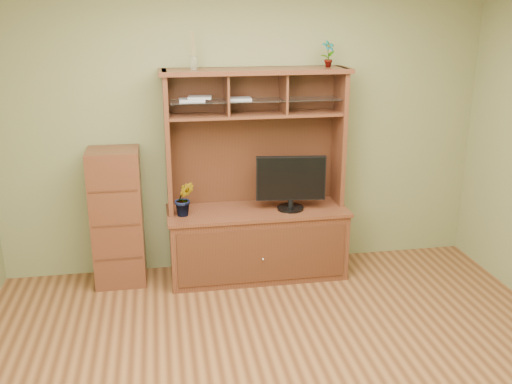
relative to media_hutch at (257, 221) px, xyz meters
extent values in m
cube|color=olive|center=(-0.07, 0.28, 0.83)|extent=(4.50, 0.02, 2.70)
cube|color=#442113|center=(0.00, -0.02, -0.21)|extent=(1.60, 0.55, 0.62)
cube|color=#3D2010|center=(0.00, -0.30, -0.21)|extent=(1.50, 0.01, 0.50)
sphere|color=silver|center=(0.00, -0.32, -0.24)|extent=(0.02, 0.02, 0.02)
cube|color=#442113|center=(0.00, -0.02, 0.11)|extent=(1.64, 0.59, 0.03)
cube|color=#442113|center=(-0.78, 0.08, 0.75)|extent=(0.04, 0.35, 1.25)
cube|color=#442113|center=(0.78, 0.08, 0.75)|extent=(0.04, 0.35, 1.25)
cube|color=#3D2010|center=(0.00, 0.24, 0.75)|extent=(1.52, 0.02, 1.25)
cube|color=#442113|center=(0.00, 0.08, 1.36)|extent=(1.66, 0.40, 0.04)
cube|color=#442113|center=(0.00, 0.08, 0.98)|extent=(1.52, 0.32, 0.02)
cube|color=#442113|center=(-0.25, 0.08, 1.16)|extent=(0.02, 0.31, 0.35)
cube|color=#442113|center=(0.25, 0.08, 1.16)|extent=(0.02, 0.31, 0.35)
cube|color=silver|center=(0.00, 0.07, 1.11)|extent=(1.50, 0.27, 0.01)
cylinder|color=black|center=(0.30, -0.08, 0.14)|extent=(0.24, 0.24, 0.02)
cylinder|color=black|center=(0.30, -0.08, 0.19)|extent=(0.05, 0.05, 0.08)
cube|color=black|center=(0.30, -0.08, 0.42)|extent=(0.63, 0.13, 0.41)
imported|color=#2E561D|center=(-0.66, -0.08, 0.28)|extent=(0.18, 0.14, 0.31)
imported|color=#376C26|center=(0.65, 0.08, 1.49)|extent=(0.14, 0.11, 0.23)
cylinder|color=silver|center=(-0.53, 0.08, 1.43)|extent=(0.06, 0.06, 0.11)
cylinder|color=olive|center=(-0.53, 0.08, 1.59)|extent=(0.04, 0.04, 0.20)
cube|color=#B5B6BB|center=(-0.56, 0.08, 1.12)|extent=(0.22, 0.16, 0.02)
cube|color=#B5B6BB|center=(-0.49, 0.08, 1.14)|extent=(0.22, 0.18, 0.02)
cube|color=#B5B6BB|center=(-0.15, 0.08, 1.12)|extent=(0.22, 0.17, 0.02)
cube|color=#442113|center=(-1.25, 0.05, 0.10)|extent=(0.44, 0.40, 1.24)
cube|color=#3D2010|center=(-1.25, -0.15, -0.21)|extent=(0.40, 0.01, 0.02)
cube|color=#3D2010|center=(-1.25, -0.15, 0.10)|extent=(0.40, 0.01, 0.01)
cube|color=#3D2010|center=(-1.25, -0.15, 0.41)|extent=(0.40, 0.01, 0.01)
camera|label=1|loc=(-0.85, -4.85, 1.86)|focal=40.00mm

